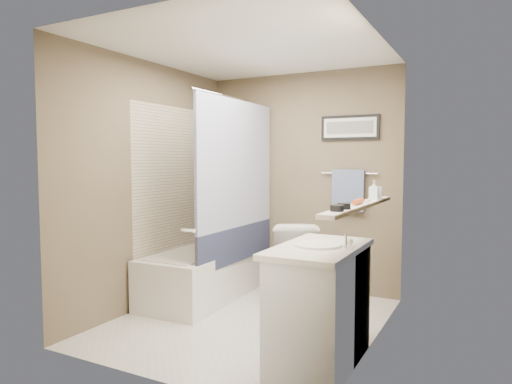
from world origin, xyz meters
The scene contains 33 objects.
ground centered at (0.00, 0.00, 0.00)m, with size 2.50×2.50×0.00m, color beige.
ceiling centered at (0.00, 0.00, 2.38)m, with size 2.20×2.50×0.04m, color white.
wall_back centered at (0.00, 1.23, 1.20)m, with size 2.20×0.04×2.40m, color brown.
wall_front centered at (0.00, -1.23, 1.20)m, with size 2.20×0.04×2.40m, color brown.
wall_left centered at (-1.08, 0.00, 1.20)m, with size 0.04×2.50×2.40m, color brown.
wall_right centered at (1.08, 0.00, 1.20)m, with size 0.04×2.50×2.40m, color brown.
tile_surround centered at (-1.09, 0.50, 1.00)m, with size 0.02×1.55×2.00m, color beige.
curtain_rod centered at (-0.40, 0.50, 2.05)m, with size 0.02×0.02×1.55m, color silver.
curtain_upper centered at (-0.40, 0.50, 1.40)m, with size 0.03×1.45×1.28m, color silver.
curtain_lower centered at (-0.40, 0.50, 0.58)m, with size 0.03×1.45×0.36m, color #29304E.
mirror centered at (1.09, -0.15, 1.62)m, with size 0.02×1.60×1.00m, color silver.
shelf centered at (1.04, -0.15, 1.10)m, with size 0.12×1.60×0.03m, color silver.
towel_bar centered at (0.55, 1.22, 1.30)m, with size 0.02×0.02×0.60m, color silver.
towel centered at (0.55, 1.20, 1.12)m, with size 0.34×0.05×0.44m, color #8CA1CC.
art_frame centered at (0.55, 1.23, 1.78)m, with size 0.62×0.03×0.26m, color black.
art_mat centered at (0.55, 1.22, 1.78)m, with size 0.56×0.00×0.20m, color white.
art_image centered at (0.55, 1.22, 1.78)m, with size 0.50×0.00×0.13m, color #595959.
door centered at (0.55, -1.24, 1.00)m, with size 0.80×0.02×2.00m, color silver.
door_handle centered at (0.22, -1.19, 1.00)m, with size 0.02×0.02×0.10m, color silver.
bathtub centered at (-0.75, 0.40, 0.25)m, with size 0.70×1.50×0.50m, color white.
tub_rim centered at (-0.75, 0.40, 0.50)m, with size 0.56×1.36×0.02m, color beige.
toilet centered at (0.11, 0.86, 0.41)m, with size 0.45×0.79×0.81m, color white.
vanity centered at (0.85, -0.50, 0.40)m, with size 0.50×0.90×0.80m, color silver.
countertop centered at (0.84, -0.50, 0.82)m, with size 0.54×0.96×0.04m, color beige.
sink_basin centered at (0.83, -0.50, 0.85)m, with size 0.34×0.34×0.01m, color white.
faucet_spout centered at (1.03, -0.50, 0.89)m, with size 0.02×0.02×0.10m, color silver.
faucet_knob centered at (1.03, -0.40, 0.87)m, with size 0.05×0.05×0.05m, color white.
candle_bowl_near centered at (1.04, -0.72, 1.14)m, with size 0.09×0.09×0.04m, color black.
candle_bowl_far centered at (1.04, -0.57, 1.14)m, with size 0.09×0.09×0.04m, color black.
hair_brush_front centered at (1.04, -0.21, 1.14)m, with size 0.04×0.04×0.22m, color #BF471B.
pink_comb centered at (1.04, 0.07, 1.12)m, with size 0.03×0.16×0.01m, color pink.
glass_jar centered at (1.04, 0.38, 1.17)m, with size 0.08×0.08×0.10m, color white.
soap_bottle centered at (1.04, 0.28, 1.19)m, with size 0.07×0.07×0.16m, color #999999.
Camera 1 is at (1.91, -3.50, 1.44)m, focal length 32.00 mm.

